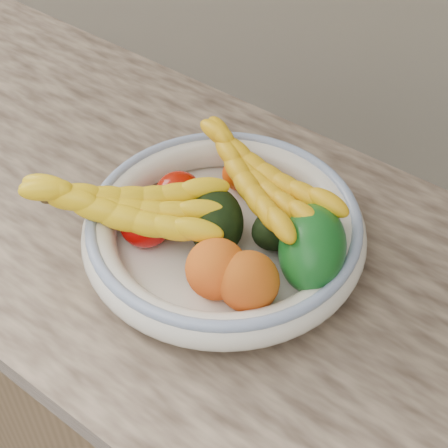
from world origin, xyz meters
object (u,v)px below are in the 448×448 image
at_px(banana_bunch_back, 258,183).
at_px(banana_bunch_front, 125,210).
at_px(fruit_bowl, 224,230).
at_px(green_mango, 312,247).

relative_size(banana_bunch_back, banana_bunch_front, 0.97).
relative_size(fruit_bowl, banana_bunch_back, 1.37).
distance_m(green_mango, banana_bunch_back, 0.13).
bearing_deg(fruit_bowl, green_mango, 10.28).
bearing_deg(green_mango, banana_bunch_back, 128.47).
distance_m(fruit_bowl, banana_bunch_back, 0.08).
relative_size(fruit_bowl, banana_bunch_front, 1.33).
distance_m(fruit_bowl, banana_bunch_front, 0.14).
distance_m(banana_bunch_back, banana_bunch_front, 0.19).
bearing_deg(banana_bunch_back, banana_bunch_front, -108.63).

